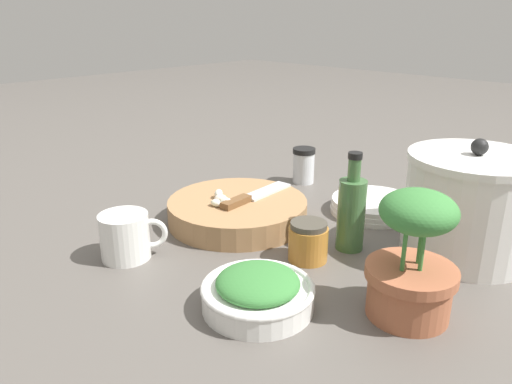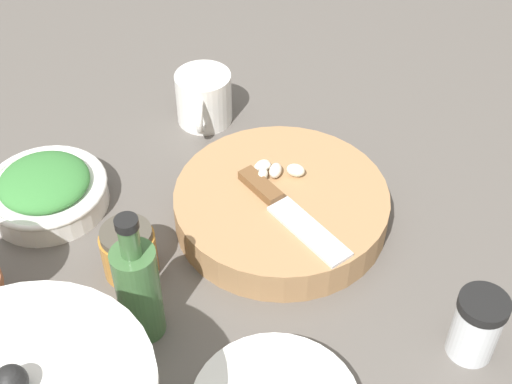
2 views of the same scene
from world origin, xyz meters
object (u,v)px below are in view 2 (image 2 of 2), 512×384
object	(u,v)px
coffee_mug	(204,99)
honey_jar	(129,251)
spice_jar	(477,326)
cutting_board	(281,207)
garlic_cloves	(274,170)
chef_knife	(285,208)
oil_bottle	(138,289)
herb_bowl	(46,190)

from	to	relation	value
coffee_mug	honey_jar	bearing A→B (deg)	132.50
spice_jar	cutting_board	bearing A→B (deg)	11.68
garlic_cloves	coffee_mug	bearing A→B (deg)	-3.47
cutting_board	chef_knife	xyz separation A→B (m)	(-0.03, 0.02, 0.03)
cutting_board	oil_bottle	size ratio (longest dim) A/B	1.56
chef_knife	coffee_mug	bearing A→B (deg)	-102.61
garlic_cloves	spice_jar	distance (m)	0.33
herb_bowl	oil_bottle	xyz separation A→B (m)	(-0.25, -0.01, 0.04)
chef_knife	oil_bottle	size ratio (longest dim) A/B	1.08
cutting_board	herb_bowl	world-z (taller)	herb_bowl
herb_bowl	honey_jar	xyz separation A→B (m)	(-0.17, -0.04, 0.01)
honey_jar	chef_knife	bearing A→B (deg)	-107.03
coffee_mug	oil_bottle	distance (m)	0.40
cutting_board	herb_bowl	bearing A→B (deg)	51.20
chef_knife	oil_bottle	distance (m)	0.22
herb_bowl	honey_jar	world-z (taller)	honey_jar
cutting_board	chef_knife	distance (m)	0.04
oil_bottle	spice_jar	bearing A→B (deg)	-128.19
chef_knife	herb_bowl	size ratio (longest dim) A/B	1.17
spice_jar	chef_knife	bearing A→B (deg)	16.04
herb_bowl	spice_jar	size ratio (longest dim) A/B	1.88
herb_bowl	coffee_mug	size ratio (longest dim) A/B	1.57
herb_bowl	honey_jar	distance (m)	0.17
garlic_cloves	oil_bottle	bearing A→B (deg)	110.76
chef_knife	garlic_cloves	size ratio (longest dim) A/B	2.87
chef_knife	coffee_mug	world-z (taller)	coffee_mug
chef_knife	garlic_cloves	xyz separation A→B (m)	(0.06, -0.03, 0.00)
herb_bowl	oil_bottle	distance (m)	0.26
spice_jar	coffee_mug	distance (m)	0.53
garlic_cloves	chef_knife	bearing A→B (deg)	156.19
garlic_cloves	cutting_board	bearing A→B (deg)	159.86
honey_jar	cutting_board	bearing A→B (deg)	-98.42
cutting_board	spice_jar	xyz separation A→B (m)	(-0.29, -0.06, 0.02)
cutting_board	chef_knife	bearing A→B (deg)	151.72
cutting_board	spice_jar	world-z (taller)	spice_jar
herb_bowl	coffee_mug	distance (m)	0.28
spice_jar	honey_jar	bearing A→B (deg)	39.92
garlic_cloves	oil_bottle	world-z (taller)	oil_bottle
chef_knife	coffee_mug	size ratio (longest dim) A/B	1.85
honey_jar	garlic_cloves	bearing A→B (deg)	-88.45
honey_jar	herb_bowl	bearing A→B (deg)	13.81
cutting_board	coffee_mug	bearing A→B (deg)	-6.08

